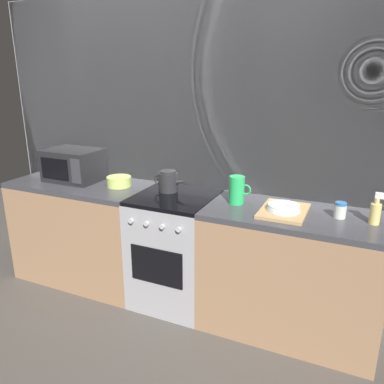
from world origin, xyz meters
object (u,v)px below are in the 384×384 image
object	(u,v)px
dish_pile	(284,209)
spray_bottle	(376,212)
pitcher	(237,190)
microwave	(74,165)
mixing_bowl	(119,181)
stove_unit	(175,250)
spice_jar	(340,210)
kettle	(168,181)

from	to	relation	value
dish_pile	spray_bottle	distance (m)	0.56
spray_bottle	pitcher	bearing A→B (deg)	178.75
microwave	mixing_bowl	distance (m)	0.46
stove_unit	microwave	xyz separation A→B (m)	(-0.99, 0.04, 0.59)
pitcher	spice_jar	distance (m)	0.70
stove_unit	kettle	size ratio (longest dim) A/B	3.16
dish_pile	spice_jar	distance (m)	0.35
mixing_bowl	spice_jar	world-z (taller)	spice_jar
spice_jar	pitcher	bearing A→B (deg)	-179.84
kettle	dish_pile	world-z (taller)	kettle
kettle	dish_pile	distance (m)	0.94
pitcher	dish_pile	xyz separation A→B (m)	(0.35, -0.06, -0.08)
spice_jar	microwave	bearing A→B (deg)	179.85
dish_pile	spice_jar	world-z (taller)	spice_jar
spice_jar	spray_bottle	size ratio (longest dim) A/B	0.52
pitcher	spice_jar	bearing A→B (deg)	0.16
stove_unit	microwave	world-z (taller)	microwave
microwave	spray_bottle	bearing A→B (deg)	-0.66
dish_pile	spice_jar	size ratio (longest dim) A/B	3.81
microwave	pitcher	bearing A→B (deg)	-0.30
mixing_bowl	dish_pile	bearing A→B (deg)	-2.91
microwave	spray_bottle	distance (m)	2.37
mixing_bowl	dish_pile	distance (m)	1.37
microwave	dish_pile	size ratio (longest dim) A/B	1.15
dish_pile	spray_bottle	xyz separation A→B (m)	(0.55, 0.04, 0.06)
stove_unit	mixing_bowl	distance (m)	0.73
stove_unit	pitcher	world-z (taller)	pitcher
kettle	spice_jar	distance (m)	1.28
pitcher	spice_jar	world-z (taller)	pitcher
microwave	mixing_bowl	xyz separation A→B (m)	(0.45, 0.01, -0.10)
kettle	pitcher	world-z (taller)	pitcher
mixing_bowl	microwave	bearing A→B (deg)	-179.24
microwave	spice_jar	size ratio (longest dim) A/B	4.38
microwave	kettle	size ratio (longest dim) A/B	1.62
mixing_bowl	pitcher	xyz separation A→B (m)	(1.02, -0.01, 0.06)
stove_unit	dish_pile	world-z (taller)	dish_pile
pitcher	spray_bottle	xyz separation A→B (m)	(0.90, -0.02, -0.02)
stove_unit	spray_bottle	bearing A→B (deg)	0.59
microwave	pitcher	distance (m)	1.47
stove_unit	spray_bottle	size ratio (longest dim) A/B	4.43
microwave	kettle	xyz separation A→B (m)	(0.89, 0.05, -0.05)
stove_unit	spice_jar	xyz separation A→B (m)	(1.18, 0.04, 0.50)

